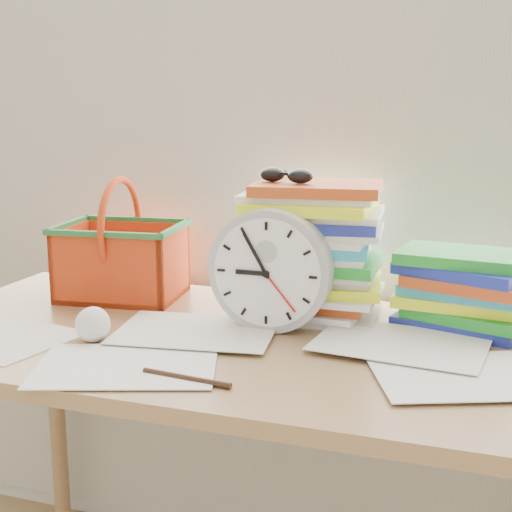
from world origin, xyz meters
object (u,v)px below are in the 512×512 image
(paper_stack, at_px, (312,250))
(basket, at_px, (121,239))
(clock, at_px, (270,270))
(desk, at_px, (239,372))
(book_stack, at_px, (466,290))

(paper_stack, relative_size, basket, 1.10)
(paper_stack, bearing_deg, clock, -111.24)
(desk, height_order, paper_stack, paper_stack)
(clock, relative_size, basket, 0.89)
(desk, xyz_separation_m, basket, (-0.37, 0.19, 0.22))
(book_stack, height_order, basket, basket)
(clock, bearing_deg, desk, -126.80)
(paper_stack, distance_m, basket, 0.46)
(paper_stack, xyz_separation_m, basket, (-0.46, 0.00, -0.00))
(clock, relative_size, book_stack, 0.92)
(book_stack, distance_m, basket, 0.79)
(clock, xyz_separation_m, book_stack, (0.38, 0.14, -0.04))
(book_stack, bearing_deg, paper_stack, -178.99)
(clock, distance_m, basket, 0.43)
(clock, bearing_deg, basket, 162.13)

